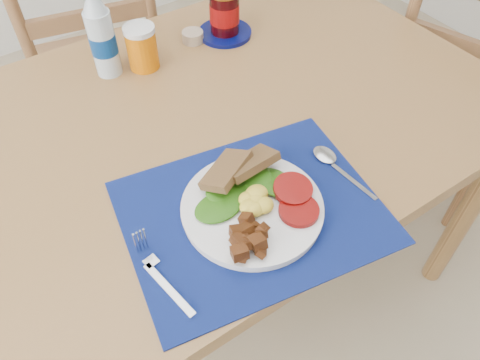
{
  "coord_description": "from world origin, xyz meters",
  "views": [
    {
      "loc": [
        -0.38,
        -0.51,
        1.44
      ],
      "look_at": [
        -0.07,
        -0.04,
        0.8
      ],
      "focal_mm": 35.0,
      "sensor_mm": 36.0,
      "label": 1
    }
  ],
  "objects_px": {
    "breakfast_plate": "(251,208)",
    "water_bottle": "(102,38)",
    "jam_on_saucer": "(225,15)",
    "chair_far": "(92,43)",
    "chair_end": "(464,70)",
    "juice_glass": "(142,48)"
  },
  "relations": [
    {
      "from": "water_bottle",
      "to": "jam_on_saucer",
      "type": "relative_size",
      "value": 1.48
    },
    {
      "from": "breakfast_plate",
      "to": "water_bottle",
      "type": "relative_size",
      "value": 1.21
    },
    {
      "from": "chair_far",
      "to": "juice_glass",
      "type": "height_order",
      "value": "chair_far"
    },
    {
      "from": "jam_on_saucer",
      "to": "chair_end",
      "type": "bearing_deg",
      "value": -26.37
    },
    {
      "from": "water_bottle",
      "to": "jam_on_saucer",
      "type": "xyz_separation_m",
      "value": [
        0.33,
        -0.02,
        -0.04
      ]
    },
    {
      "from": "chair_far",
      "to": "chair_end",
      "type": "relative_size",
      "value": 1.04
    },
    {
      "from": "chair_far",
      "to": "breakfast_plate",
      "type": "height_order",
      "value": "chair_far"
    },
    {
      "from": "juice_glass",
      "to": "water_bottle",
      "type": "bearing_deg",
      "value": 161.49
    },
    {
      "from": "chair_end",
      "to": "jam_on_saucer",
      "type": "height_order",
      "value": "chair_end"
    },
    {
      "from": "breakfast_plate",
      "to": "jam_on_saucer",
      "type": "height_order",
      "value": "jam_on_saucer"
    },
    {
      "from": "chair_end",
      "to": "juice_glass",
      "type": "relative_size",
      "value": 10.77
    },
    {
      "from": "chair_far",
      "to": "chair_end",
      "type": "height_order",
      "value": "chair_far"
    },
    {
      "from": "water_bottle",
      "to": "juice_glass",
      "type": "xyz_separation_m",
      "value": [
        0.08,
        -0.03,
        -0.04
      ]
    },
    {
      "from": "chair_far",
      "to": "jam_on_saucer",
      "type": "height_order",
      "value": "chair_far"
    },
    {
      "from": "chair_far",
      "to": "water_bottle",
      "type": "distance_m",
      "value": 0.5
    },
    {
      "from": "water_bottle",
      "to": "juice_glass",
      "type": "relative_size",
      "value": 2.07
    },
    {
      "from": "breakfast_plate",
      "to": "chair_far",
      "type": "bearing_deg",
      "value": 68.56
    },
    {
      "from": "breakfast_plate",
      "to": "water_bottle",
      "type": "xyz_separation_m",
      "value": [
        -0.03,
        0.56,
        0.07
      ]
    },
    {
      "from": "water_bottle",
      "to": "jam_on_saucer",
      "type": "height_order",
      "value": "water_bottle"
    },
    {
      "from": "chair_far",
      "to": "breakfast_plate",
      "type": "xyz_separation_m",
      "value": [
        -0.05,
        -0.98,
        0.19
      ]
    },
    {
      "from": "chair_end",
      "to": "breakfast_plate",
      "type": "distance_m",
      "value": 1.02
    },
    {
      "from": "chair_end",
      "to": "jam_on_saucer",
      "type": "distance_m",
      "value": 0.79
    }
  ]
}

